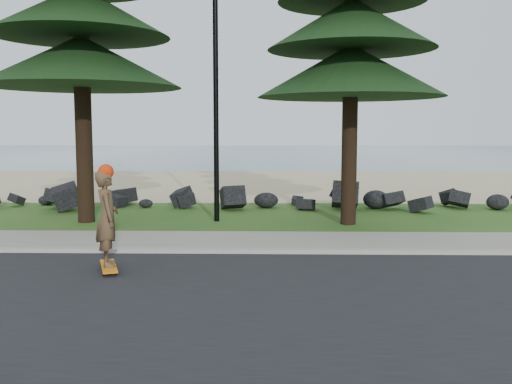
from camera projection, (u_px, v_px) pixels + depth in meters
ground at (203, 245)px, 12.29m from camera, size 160.00×160.00×0.00m
road at (166, 309)px, 7.81m from camera, size 160.00×7.00×0.02m
kerb at (198, 251)px, 11.39m from camera, size 160.00×0.20×0.10m
sidewalk at (204, 241)px, 12.48m from camera, size 160.00×2.00×0.08m
beach_sand at (239, 183)px, 26.70m from camera, size 160.00×15.00×0.01m
ocean at (256, 152)px, 62.97m from camera, size 160.00×58.00×0.01m
seawall_boulders at (224, 209)px, 17.85m from camera, size 60.00×2.40×1.10m
lamp_post at (216, 66)px, 15.02m from camera, size 0.25×0.14×8.14m
skateboarder at (107, 218)px, 9.84m from camera, size 0.58×1.03×1.86m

